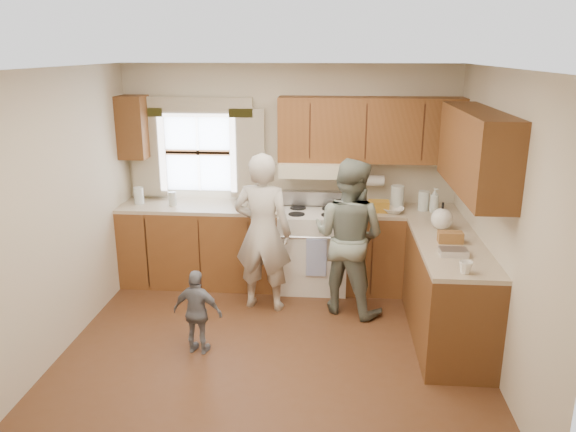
# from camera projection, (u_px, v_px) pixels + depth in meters

# --- Properties ---
(room) EXTENTS (3.80, 3.80, 3.80)m
(room) POSITION_uv_depth(u_px,v_px,m) (273.00, 218.00, 4.83)
(room) COLOR #512E19
(room) RESTS_ON ground
(kitchen_fixtures) EXTENTS (3.80, 2.25, 2.15)m
(kitchen_fixtures) POSITION_uv_depth(u_px,v_px,m) (342.00, 227.00, 5.92)
(kitchen_fixtures) COLOR #49240F
(kitchen_fixtures) RESTS_ON ground
(stove) EXTENTS (0.76, 0.67, 1.07)m
(stove) POSITION_uv_depth(u_px,v_px,m) (313.00, 248.00, 6.40)
(stove) COLOR silver
(stove) RESTS_ON ground
(woman_left) EXTENTS (0.66, 0.48, 1.66)m
(woman_left) POSITION_uv_depth(u_px,v_px,m) (263.00, 232.00, 5.78)
(woman_left) COLOR beige
(woman_left) RESTS_ON ground
(woman_right) EXTENTS (0.98, 0.90, 1.62)m
(woman_right) POSITION_uv_depth(u_px,v_px,m) (349.00, 237.00, 5.71)
(woman_right) COLOR #29463A
(woman_right) RESTS_ON ground
(child) EXTENTS (0.49, 0.27, 0.79)m
(child) POSITION_uv_depth(u_px,v_px,m) (198.00, 312.00, 5.00)
(child) COLOR slate
(child) RESTS_ON ground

